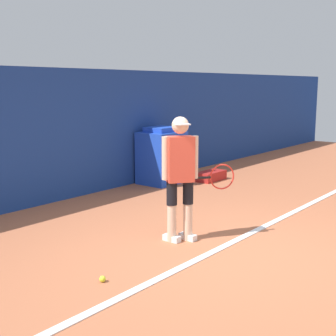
{
  "coord_description": "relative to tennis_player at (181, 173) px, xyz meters",
  "views": [
    {
      "loc": [
        -4.68,
        -3.0,
        2.03
      ],
      "look_at": [
        0.02,
        0.8,
        0.95
      ],
      "focal_mm": 50.0,
      "sensor_mm": 36.0,
      "label": 1
    }
  ],
  "objects": [
    {
      "name": "ground_plane",
      "position": [
        -0.03,
        -0.59,
        -0.91
      ],
      "size": [
        24.0,
        24.0,
        0.0
      ],
      "primitive_type": "plane",
      "color": "#B76642"
    },
    {
      "name": "back_wall",
      "position": [
        -0.03,
        3.01,
        0.25
      ],
      "size": [
        24.0,
        0.1,
        2.32
      ],
      "color": "navy",
      "rests_on": "ground_plane"
    },
    {
      "name": "court_baseline",
      "position": [
        -0.03,
        -0.58,
        -0.9
      ],
      "size": [
        21.6,
        0.1,
        0.01
      ],
      "color": "white",
      "rests_on": "ground_plane"
    },
    {
      "name": "tennis_player",
      "position": [
        0.0,
        0.0,
        0.0
      ],
      "size": [
        0.82,
        0.64,
        1.63
      ],
      "rotation": [
        0.0,
        0.0,
        -0.63
      ],
      "color": "beige",
      "rests_on": "ground_plane"
    },
    {
      "name": "tennis_ball",
      "position": [
        -1.57,
        -0.17,
        -0.87
      ],
      "size": [
        0.07,
        0.07,
        0.07
      ],
      "color": "#D1E533",
      "rests_on": "ground_plane"
    },
    {
      "name": "covered_chair",
      "position": [
        2.67,
        2.55,
        -0.34
      ],
      "size": [
        0.87,
        0.72,
        1.17
      ],
      "color": "blue",
      "rests_on": "ground_plane"
    },
    {
      "name": "equipment_bag",
      "position": [
        3.54,
        1.9,
        -0.81
      ],
      "size": [
        0.72,
        0.35,
        0.2
      ],
      "color": "#B2231E",
      "rests_on": "ground_plane"
    }
  ]
}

